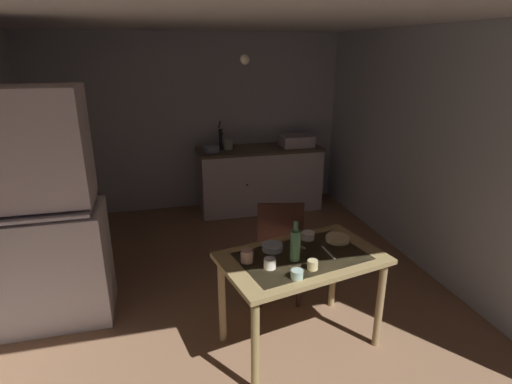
# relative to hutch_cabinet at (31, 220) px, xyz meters

# --- Properties ---
(ground_plane) EXTENTS (5.32, 5.32, 0.00)m
(ground_plane) POSITION_rel_hutch_cabinet_xyz_m (1.52, 0.17, -0.90)
(ground_plane) COLOR #936B4E
(wall_back) EXTENTS (4.26, 0.10, 2.39)m
(wall_back) POSITION_rel_hutch_cabinet_xyz_m (1.52, 2.38, 0.30)
(wall_back) COLOR silver
(wall_back) RESTS_ON ground
(wall_right) EXTENTS (0.10, 4.42, 2.39)m
(wall_right) POSITION_rel_hutch_cabinet_xyz_m (3.65, 0.17, 0.30)
(wall_right) COLOR silver
(wall_right) RESTS_ON ground
(ceiling_slab) EXTENTS (4.26, 4.42, 0.10)m
(ceiling_slab) POSITION_rel_hutch_cabinet_xyz_m (1.52, 0.17, 1.54)
(ceiling_slab) COLOR white
(hutch_cabinet) EXTENTS (1.07, 0.58, 1.92)m
(hutch_cabinet) POSITION_rel_hutch_cabinet_xyz_m (0.00, 0.00, 0.00)
(hutch_cabinet) COLOR silver
(hutch_cabinet) RESTS_ON ground
(counter_cabinet) EXTENTS (1.70, 0.64, 0.88)m
(counter_cabinet) POSITION_rel_hutch_cabinet_xyz_m (2.39, 2.01, -0.46)
(counter_cabinet) COLOR silver
(counter_cabinet) RESTS_ON ground
(sink_basin) EXTENTS (0.44, 0.34, 0.15)m
(sink_basin) POSITION_rel_hutch_cabinet_xyz_m (2.93, 2.01, 0.06)
(sink_basin) COLOR white
(sink_basin) RESTS_ON counter_cabinet
(hand_pump) EXTENTS (0.05, 0.27, 0.39)m
(hand_pump) POSITION_rel_hutch_cabinet_xyz_m (1.86, 2.06, 0.15)
(hand_pump) COLOR #232328
(hand_pump) RESTS_ON counter_cabinet
(mixing_bowl_counter) EXTENTS (0.21, 0.21, 0.08)m
(mixing_bowl_counter) POSITION_rel_hutch_cabinet_xyz_m (1.72, 1.96, 0.02)
(mixing_bowl_counter) COLOR #9EB2C6
(mixing_bowl_counter) RESTS_ON counter_cabinet
(stoneware_crock) EXTENTS (0.13, 0.13, 0.12)m
(stoneware_crock) POSITION_rel_hutch_cabinet_xyz_m (1.96, 2.06, 0.04)
(stoneware_crock) COLOR beige
(stoneware_crock) RESTS_ON counter_cabinet
(dining_table) EXTENTS (1.28, 0.92, 0.76)m
(dining_table) POSITION_rel_hutch_cabinet_xyz_m (1.96, -0.83, -0.25)
(dining_table) COLOR #A18855
(dining_table) RESTS_ON ground
(chair_far_side) EXTENTS (0.48, 0.48, 0.99)m
(chair_far_side) POSITION_rel_hutch_cabinet_xyz_m (1.97, -0.26, -0.39)
(chair_far_side) COLOR #392317
(chair_far_side) RESTS_ON ground
(serving_bowl_wide) EXTENTS (0.10, 0.10, 0.06)m
(serving_bowl_wide) POSITION_rel_hutch_cabinet_xyz_m (2.11, -0.57, -0.12)
(serving_bowl_wide) COLOR white
(serving_bowl_wide) RESTS_ON dining_table
(soup_bowl_small) EXTENTS (0.19, 0.19, 0.03)m
(soup_bowl_small) POSITION_rel_hutch_cabinet_xyz_m (2.32, -0.66, -0.13)
(soup_bowl_small) COLOR beige
(soup_bowl_small) RESTS_ON dining_table
(sauce_dish) EXTENTS (0.16, 0.16, 0.04)m
(sauce_dish) POSITION_rel_hutch_cabinet_xyz_m (1.78, -0.68, -0.12)
(sauce_dish) COLOR #9EB2C6
(sauce_dish) RESTS_ON dining_table
(teacup_cream) EXTENTS (0.08, 0.08, 0.06)m
(teacup_cream) POSITION_rel_hutch_cabinet_xyz_m (1.82, -1.10, -0.12)
(teacup_cream) COLOR #ADD1C1
(teacup_cream) RESTS_ON dining_table
(mug_dark) EXTENTS (0.09, 0.09, 0.09)m
(mug_dark) POSITION_rel_hutch_cabinet_xyz_m (1.56, -0.81, -0.10)
(mug_dark) COLOR tan
(mug_dark) RESTS_ON dining_table
(teacup_mint) EXTENTS (0.08, 0.08, 0.07)m
(teacup_mint) POSITION_rel_hutch_cabinet_xyz_m (1.69, -0.93, -0.11)
(teacup_mint) COLOR white
(teacup_mint) RESTS_ON dining_table
(mug_tall) EXTENTS (0.07, 0.07, 0.07)m
(mug_tall) POSITION_rel_hutch_cabinet_xyz_m (1.97, -1.02, -0.11)
(mug_tall) COLOR beige
(mug_tall) RESTS_ON dining_table
(glass_bottle) EXTENTS (0.07, 0.07, 0.29)m
(glass_bottle) POSITION_rel_hutch_cabinet_xyz_m (1.89, -0.87, -0.02)
(glass_bottle) COLOR #4C7F56
(glass_bottle) RESTS_ON dining_table
(table_knife) EXTENTS (0.02, 0.20, 0.00)m
(table_knife) POSITION_rel_hutch_cabinet_xyz_m (2.17, -0.83, -0.14)
(table_knife) COLOR silver
(table_knife) RESTS_ON dining_table
(teaspoon_near_bowl) EXTENTS (0.09, 0.12, 0.00)m
(teaspoon_near_bowl) POSITION_rel_hutch_cabinet_xyz_m (1.99, -0.67, -0.14)
(teaspoon_near_bowl) COLOR beige
(teaspoon_near_bowl) RESTS_ON dining_table
(pendant_bulb) EXTENTS (0.08, 0.08, 0.08)m
(pendant_bulb) POSITION_rel_hutch_cabinet_xyz_m (1.76, 0.11, 1.19)
(pendant_bulb) COLOR #F9EFCC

